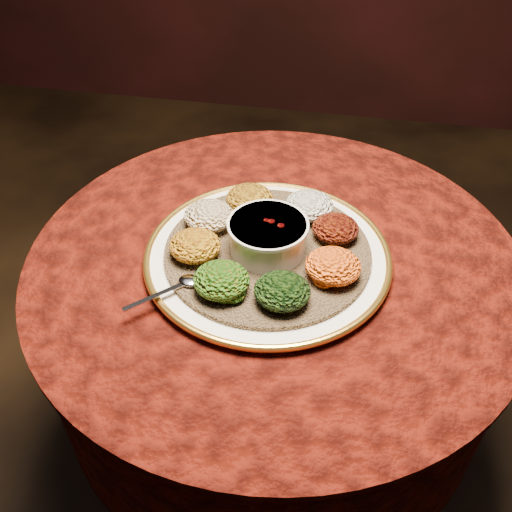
# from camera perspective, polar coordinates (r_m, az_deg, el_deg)

# --- Properties ---
(table) EXTENTS (0.96, 0.96, 0.73)m
(table) POSITION_cam_1_polar(r_m,az_deg,el_deg) (1.23, 1.71, -6.14)
(table) COLOR black
(table) RESTS_ON ground
(platter) EXTENTS (0.56, 0.56, 0.02)m
(platter) POSITION_cam_1_polar(r_m,az_deg,el_deg) (1.08, 1.15, 0.04)
(platter) COLOR white
(platter) RESTS_ON table
(injera) EXTENTS (0.43, 0.43, 0.01)m
(injera) POSITION_cam_1_polar(r_m,az_deg,el_deg) (1.08, 1.16, 0.47)
(injera) COLOR olive
(injera) RESTS_ON platter
(stew_bowl) EXTENTS (0.15, 0.15, 0.06)m
(stew_bowl) POSITION_cam_1_polar(r_m,az_deg,el_deg) (1.05, 1.19, 2.16)
(stew_bowl) COLOR silver
(stew_bowl) RESTS_ON injera
(spoon) EXTENTS (0.12, 0.11, 0.01)m
(spoon) POSITION_cam_1_polar(r_m,az_deg,el_deg) (1.01, -7.17, -2.70)
(spoon) COLOR silver
(spoon) RESTS_ON injera
(portion_ayib) EXTENTS (0.10, 0.09, 0.05)m
(portion_ayib) POSITION_cam_1_polar(r_m,az_deg,el_deg) (1.15, 5.34, 5.02)
(portion_ayib) COLOR silver
(portion_ayib) RESTS_ON injera
(portion_kitfo) EXTENTS (0.09, 0.09, 0.04)m
(portion_kitfo) POSITION_cam_1_polar(r_m,az_deg,el_deg) (1.10, 7.95, 2.76)
(portion_kitfo) COLOR black
(portion_kitfo) RESTS_ON injera
(portion_tikil) EXTENTS (0.10, 0.09, 0.05)m
(portion_tikil) POSITION_cam_1_polar(r_m,az_deg,el_deg) (1.01, 7.71, -1.00)
(portion_tikil) COLOR #B25F0E
(portion_tikil) RESTS_ON injera
(portion_gomen) EXTENTS (0.10, 0.09, 0.05)m
(portion_gomen) POSITION_cam_1_polar(r_m,az_deg,el_deg) (0.96, 2.63, -3.50)
(portion_gomen) COLOR black
(portion_gomen) RESTS_ON injera
(portion_mixveg) EXTENTS (0.10, 0.09, 0.05)m
(portion_mixveg) POSITION_cam_1_polar(r_m,az_deg,el_deg) (0.98, -3.48, -2.43)
(portion_mixveg) COLOR #994009
(portion_mixveg) RESTS_ON injera
(portion_kik) EXTENTS (0.10, 0.09, 0.05)m
(portion_kik) POSITION_cam_1_polar(r_m,az_deg,el_deg) (1.05, -6.12, 1.04)
(portion_kik) COLOR #B27C0F
(portion_kik) RESTS_ON injera
(portion_timatim) EXTENTS (0.10, 0.09, 0.05)m
(portion_timatim) POSITION_cam_1_polar(r_m,az_deg,el_deg) (1.12, -4.72, 4.04)
(portion_timatim) COLOR #700C06
(portion_timatim) RESTS_ON injera
(portion_shiro) EXTENTS (0.10, 0.09, 0.05)m
(portion_shiro) POSITION_cam_1_polar(r_m,az_deg,el_deg) (1.16, -0.62, 5.77)
(portion_shiro) COLOR #A17213
(portion_shiro) RESTS_ON injera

